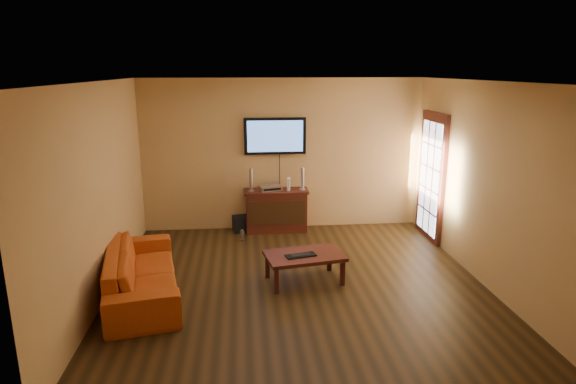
{
  "coord_description": "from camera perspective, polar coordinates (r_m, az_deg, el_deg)",
  "views": [
    {
      "loc": [
        -0.73,
        -5.98,
        2.85
      ],
      "look_at": [
        -0.07,
        0.8,
        1.1
      ],
      "focal_mm": 30.0,
      "sensor_mm": 36.0,
      "label": 1
    }
  ],
  "objects": [
    {
      "name": "game_console",
      "position": [
        8.51,
        0.09,
        0.95
      ],
      "size": [
        0.08,
        0.16,
        0.22
      ],
      "primitive_type": "cube",
      "rotation": [
        0.0,
        0.0,
        -0.22
      ],
      "color": "white",
      "rests_on": "media_console"
    },
    {
      "name": "subwoofer",
      "position": [
        8.72,
        -5.6,
        -3.76
      ],
      "size": [
        0.33,
        0.33,
        0.28
      ],
      "primitive_type": "cube",
      "rotation": [
        0.0,
        0.0,
        0.19
      ],
      "color": "black",
      "rests_on": "ground"
    },
    {
      "name": "media_console",
      "position": [
        8.63,
        -1.41,
        -2.2
      ],
      "size": [
        1.14,
        0.43,
        0.76
      ],
      "color": "#3E150E",
      "rests_on": "ground"
    },
    {
      "name": "television",
      "position": [
        8.53,
        -1.55,
        6.65
      ],
      "size": [
        1.09,
        0.08,
        0.65
      ],
      "color": "black",
      "rests_on": "ground"
    },
    {
      "name": "bottle",
      "position": [
        8.25,
        -5.46,
        -5.14
      ],
      "size": [
        0.07,
        0.07,
        0.21
      ],
      "color": "white",
      "rests_on": "ground"
    },
    {
      "name": "speaker_right",
      "position": [
        8.52,
        1.73,
        1.48
      ],
      "size": [
        0.11,
        0.11,
        0.4
      ],
      "color": "silver",
      "rests_on": "media_console"
    },
    {
      "name": "room_walls",
      "position": [
        6.74,
        0.74,
        4.48
      ],
      "size": [
        5.0,
        5.0,
        5.0
      ],
      "color": "tan",
      "rests_on": "ground"
    },
    {
      "name": "keyboard",
      "position": [
        6.54,
        1.52,
        -7.51
      ],
      "size": [
        0.44,
        0.25,
        0.02
      ],
      "color": "black",
      "rests_on": "coffee_table"
    },
    {
      "name": "sofa",
      "position": [
        6.51,
        -17.03,
        -8.17
      ],
      "size": [
        1.03,
        2.23,
        0.84
      ],
      "primitive_type": "imported",
      "rotation": [
        0.0,
        0.0,
        1.77
      ],
      "color": "#B64814",
      "rests_on": "ground"
    },
    {
      "name": "ground_plane",
      "position": [
        6.66,
        1.28,
        -10.92
      ],
      "size": [
        5.0,
        5.0,
        0.0
      ],
      "primitive_type": "plane",
      "color": "black",
      "rests_on": "ground"
    },
    {
      "name": "coffee_table",
      "position": [
        6.63,
        1.96,
        -7.78
      ],
      "size": [
        1.14,
        0.8,
        0.4
      ],
      "color": "#3E150E",
      "rests_on": "ground"
    },
    {
      "name": "french_door",
      "position": [
        8.5,
        16.6,
        1.59
      ],
      "size": [
        0.07,
        1.02,
        2.22
      ],
      "color": "#3E150E",
      "rests_on": "ground"
    },
    {
      "name": "speaker_left",
      "position": [
        8.44,
        -4.4,
        1.33
      ],
      "size": [
        0.11,
        0.11,
        0.4
      ],
      "color": "silver",
      "rests_on": "media_console"
    },
    {
      "name": "av_receiver",
      "position": [
        8.53,
        -2.14,
        0.5
      ],
      "size": [
        0.43,
        0.35,
        0.08
      ],
      "primitive_type": "cube",
      "rotation": [
        0.0,
        0.0,
        0.26
      ],
      "color": "silver",
      "rests_on": "media_console"
    }
  ]
}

